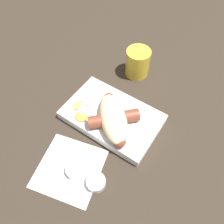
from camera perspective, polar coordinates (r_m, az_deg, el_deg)
The scene contains 9 objects.
ground_plane at distance 0.65m, azimuth 0.00°, elevation -1.93°, with size 3.00×3.00×0.00m, color #33281E.
food_tray at distance 0.64m, azimuth 0.00°, elevation -1.24°, with size 0.27×0.17×0.03m.
bread_roll at distance 0.59m, azimuth 0.32°, elevation -1.59°, with size 0.17×0.17×0.05m.
sausage at distance 0.60m, azimuth 0.46°, elevation -1.77°, with size 0.14×0.13×0.04m.
pickled_veggies at distance 0.64m, azimuth -7.22°, elevation 0.77°, with size 0.07×0.08×0.01m.
napkin at distance 0.59m, azimuth -11.04°, elevation -14.23°, with size 0.19×0.19×0.00m.
condiment_cup_near at distance 0.58m, azimuth -9.56°, elevation -14.74°, with size 0.05×0.05×0.02m.
condiment_cup_far at distance 0.56m, azimuth -4.18°, elevation -17.92°, with size 0.05×0.05×0.02m.
drink_glass at distance 0.74m, azimuth 6.68°, elevation 12.68°, with size 0.08×0.08×0.09m.
Camera 1 is at (-0.20, 0.29, 0.55)m, focal length 35.00 mm.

